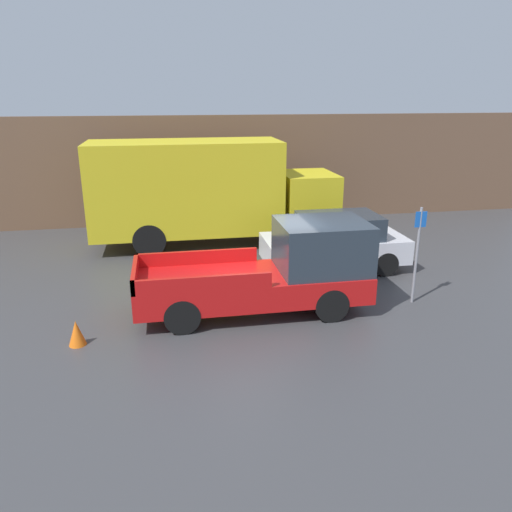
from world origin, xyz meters
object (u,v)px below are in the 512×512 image
parking_sign (417,250)px  pickup_truck (277,271)px  traffic_cone (77,333)px  delivery_truck (205,190)px  car (335,242)px

parking_sign → pickup_truck: bearing=176.9°
traffic_cone → parking_sign: bearing=5.8°
delivery_truck → pickup_truck: bearing=-78.6°
car → parking_sign: (1.16, -2.85, 0.56)m
car → delivery_truck: 5.15m
parking_sign → car: bearing=112.2°
delivery_truck → parking_sign: bearing=-52.5°
parking_sign → traffic_cone: (-8.28, -0.84, -1.14)m
delivery_truck → traffic_cone: size_ratio=15.23×
delivery_truck → parking_sign: delivery_truck is taller
car → parking_sign: size_ratio=1.71×
car → delivery_truck: (-3.67, 3.45, 1.10)m
parking_sign → traffic_cone: bearing=-174.2°
pickup_truck → car: bearing=47.4°
car → traffic_cone: car is taller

